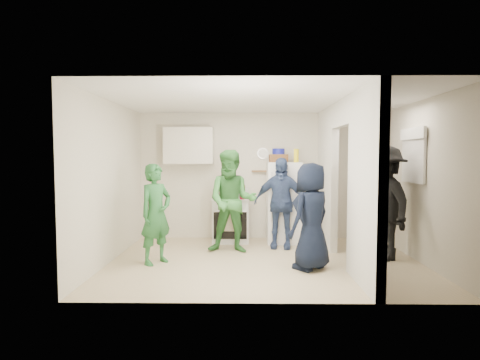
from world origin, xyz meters
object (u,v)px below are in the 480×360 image
(person_denim, at_px, (280,203))
(person_nook, at_px, (384,203))
(person_green_left, at_px, (156,214))
(person_green_center, at_px, (232,201))
(fridge, at_px, (284,202))
(blue_bowl, at_px, (278,151))
(yellow_cup_stack_top, at_px, (296,156))
(wicker_basket, at_px, (278,158))
(person_navy, at_px, (311,216))
(stove, at_px, (231,220))

(person_denim, relative_size, person_nook, 0.90)
(person_denim, bearing_deg, person_nook, -15.01)
(person_green_left, xyz_separation_m, person_green_center, (1.14, 0.70, 0.11))
(fridge, height_order, blue_bowl, blue_bowl)
(person_nook, bearing_deg, person_denim, -125.54)
(yellow_cup_stack_top, relative_size, person_green_left, 0.16)
(wicker_basket, height_order, person_navy, wicker_basket)
(person_navy, bearing_deg, fridge, -127.60)
(blue_bowl, xyz_separation_m, person_denim, (-0.01, -0.50, -0.93))
(fridge, relative_size, blue_bowl, 6.38)
(person_denim, xyz_separation_m, person_navy, (0.32, -1.28, -0.04))
(fridge, bearing_deg, person_navy, -82.82)
(fridge, xyz_separation_m, blue_bowl, (-0.10, 0.05, 0.97))
(fridge, bearing_deg, yellow_cup_stack_top, -24.44)
(person_navy, bearing_deg, blue_bowl, -124.65)
(fridge, xyz_separation_m, person_denim, (-0.11, -0.45, 0.04))
(person_navy, distance_m, person_nook, 1.37)
(yellow_cup_stack_top, bearing_deg, person_denim, -132.92)
(wicker_basket, xyz_separation_m, person_green_left, (-2.00, -1.52, -0.84))
(wicker_basket, bearing_deg, yellow_cup_stack_top, -25.11)
(yellow_cup_stack_top, distance_m, person_denim, 0.97)
(stove, xyz_separation_m, yellow_cup_stack_top, (1.23, -0.13, 1.23))
(wicker_basket, distance_m, person_navy, 1.99)
(wicker_basket, xyz_separation_m, blue_bowl, (0.00, 0.00, 0.13))
(stove, bearing_deg, fridge, -1.70)
(stove, height_order, person_nook, person_nook)
(person_denim, distance_m, person_nook, 1.74)
(yellow_cup_stack_top, xyz_separation_m, person_green_center, (-1.18, -0.68, -0.78))
(stove, height_order, person_green_left, person_green_left)
(person_green_center, distance_m, person_denim, 0.91)
(person_green_center, relative_size, person_denim, 1.08)
(person_nook, bearing_deg, person_green_left, -95.72)
(stove, distance_m, fridge, 1.07)
(wicker_basket, distance_m, blue_bowl, 0.13)
(person_green_center, bearing_deg, person_green_left, -143.84)
(person_green_left, xyz_separation_m, person_denim, (1.99, 1.02, 0.05))
(stove, xyz_separation_m, person_nook, (2.48, -1.22, 0.48))
(fridge, distance_m, person_green_center, 1.24)
(person_denim, bearing_deg, stove, 162.37)
(yellow_cup_stack_top, relative_size, person_green_center, 0.14)
(stove, distance_m, person_green_left, 1.89)
(fridge, relative_size, yellow_cup_stack_top, 6.13)
(person_green_center, height_order, person_denim, person_green_center)
(stove, distance_m, wicker_basket, 1.49)
(blue_bowl, relative_size, person_nook, 0.13)
(stove, xyz_separation_m, person_green_center, (0.05, -0.81, 0.45))
(stove, relative_size, person_nook, 0.47)
(person_green_left, relative_size, person_green_center, 0.87)
(person_green_center, relative_size, person_navy, 1.13)
(yellow_cup_stack_top, bearing_deg, person_green_left, -149.32)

